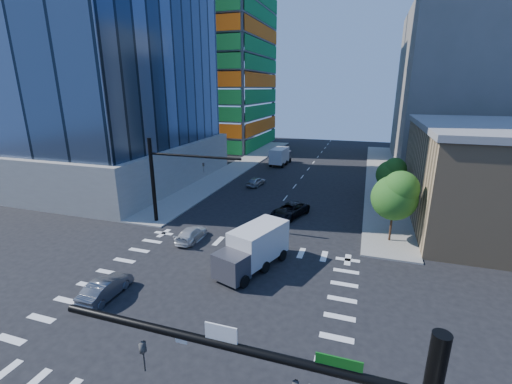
% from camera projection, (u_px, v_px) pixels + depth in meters
% --- Properties ---
extents(ground, '(160.00, 160.00, 0.00)m').
position_uv_depth(ground, '(205.00, 300.00, 23.56)').
color(ground, black).
rests_on(ground, ground).
extents(road_markings, '(20.00, 20.00, 0.01)m').
position_uv_depth(road_markings, '(205.00, 300.00, 23.56)').
color(road_markings, silver).
rests_on(road_markings, ground).
extents(sidewalk_ne, '(5.00, 60.00, 0.15)m').
position_uv_depth(sidewalk_ne, '(382.00, 176.00, 56.22)').
color(sidewalk_ne, gray).
rests_on(sidewalk_ne, ground).
extents(sidewalk_nw, '(5.00, 60.00, 0.15)m').
position_uv_depth(sidewalk_nw, '(240.00, 166.00, 63.63)').
color(sidewalk_nw, gray).
rests_on(sidewalk_nw, ground).
extents(construction_building, '(25.16, 34.50, 70.60)m').
position_uv_depth(construction_building, '(212.00, 41.00, 80.85)').
color(construction_building, gray).
rests_on(construction_building, ground).
extents(bg_building_ne, '(24.00, 30.00, 28.00)m').
position_uv_depth(bg_building_ne, '(473.00, 88.00, 61.52)').
color(bg_building_ne, '#67645D').
rests_on(bg_building_ne, ground).
extents(signal_mast_nw, '(10.20, 0.40, 9.00)m').
position_uv_depth(signal_mast_nw, '(165.00, 174.00, 35.38)').
color(signal_mast_nw, black).
rests_on(signal_mast_nw, sidewalk_nw).
extents(tree_south, '(4.16, 4.16, 6.82)m').
position_uv_depth(tree_south, '(396.00, 195.00, 31.10)').
color(tree_south, '#382316').
rests_on(tree_south, sidewalk_ne).
extents(tree_north, '(3.54, 3.52, 5.78)m').
position_uv_depth(tree_north, '(392.00, 173.00, 42.13)').
color(tree_north, '#382316').
rests_on(tree_north, sidewalk_ne).
extents(car_nb_far, '(4.20, 5.92, 1.50)m').
position_uv_depth(car_nb_far, '(290.00, 210.00, 38.75)').
color(car_nb_far, black).
rests_on(car_nb_far, ground).
extents(car_sb_near, '(1.83, 4.33, 1.25)m').
position_uv_depth(car_sb_near, '(191.00, 234.00, 32.72)').
color(car_sb_near, white).
rests_on(car_sb_near, ground).
extents(car_sb_mid, '(2.24, 4.13, 1.34)m').
position_uv_depth(car_sb_mid, '(256.00, 181.00, 50.92)').
color(car_sb_mid, '#A7A9AF').
rests_on(car_sb_mid, ground).
extents(car_sb_cross, '(1.53, 4.26, 1.40)m').
position_uv_depth(car_sb_cross, '(106.00, 288.00, 23.74)').
color(car_sb_cross, '#56575C').
rests_on(car_sb_cross, ground).
extents(box_truck_near, '(4.66, 6.94, 3.36)m').
position_uv_depth(box_truck_near, '(251.00, 252.00, 27.20)').
color(box_truck_near, black).
rests_on(box_truck_near, ground).
extents(box_truck_far, '(2.96, 6.33, 3.25)m').
position_uv_depth(box_truck_far, '(281.00, 157.00, 64.97)').
color(box_truck_far, black).
rests_on(box_truck_far, ground).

